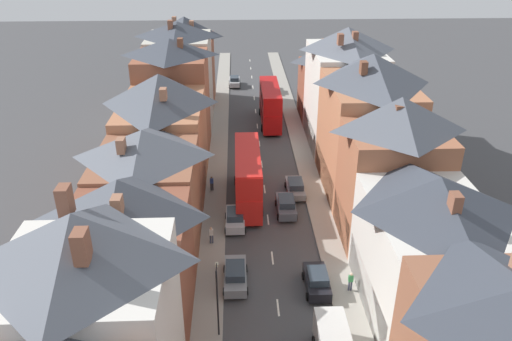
{
  "coord_description": "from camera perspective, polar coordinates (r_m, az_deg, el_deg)",
  "views": [
    {
      "loc": [
        -2.73,
        -15.99,
        25.35
      ],
      "look_at": [
        -0.9,
        30.04,
        2.19
      ],
      "focal_mm": 35.0,
      "sensor_mm": 36.0,
      "label": 1
    }
  ],
  "objects": [
    {
      "name": "car_parked_left_b",
      "position": [
        51.47,
        4.51,
        -1.89
      ],
      "size": [
        1.9,
        4.34,
        1.57
      ],
      "color": "gray",
      "rests_on": "ground"
    },
    {
      "name": "car_near_blue",
      "position": [
        39.08,
        6.98,
        -12.36
      ],
      "size": [
        1.9,
        3.95,
        1.71
      ],
      "color": "black",
      "rests_on": "ground"
    },
    {
      "name": "double_decker_bus_lead",
      "position": [
        68.95,
        1.62,
        7.61
      ],
      "size": [
        2.74,
        10.8,
        5.3
      ],
      "color": "#B70F0F",
      "rests_on": "ground"
    },
    {
      "name": "terrace_row_right",
      "position": [
        44.99,
        14.64,
        0.78
      ],
      "size": [
        8.0,
        65.86,
        14.43
      ],
      "color": "#935138",
      "rests_on": "ground"
    },
    {
      "name": "double_decker_bus_mid_street",
      "position": [
        49.21,
        -0.95,
        -0.57
      ],
      "size": [
        2.74,
        10.8,
        5.3
      ],
      "color": "red",
      "rests_on": "ground"
    },
    {
      "name": "pavement_left",
      "position": [
        59.66,
        -4.34,
        1.54
      ],
      "size": [
        2.2,
        104.0,
        0.14
      ],
      "primitive_type": "cube",
      "color": "gray",
      "rests_on": "ground"
    },
    {
      "name": "centre_line_dashes",
      "position": [
        57.9,
        0.66,
        0.73
      ],
      "size": [
        0.14,
        97.8,
        0.01
      ],
      "color": "silver",
      "rests_on": "ground"
    },
    {
      "name": "car_parked_right_a",
      "position": [
        48.1,
        3.46,
        -3.98
      ],
      "size": [
        1.9,
        4.25,
        1.71
      ],
      "color": "#4C515B",
      "rests_on": "ground"
    },
    {
      "name": "street_lamp",
      "position": [
        33.8,
        -4.43,
        -14.26
      ],
      "size": [
        0.2,
        1.12,
        5.5
      ],
      "color": "black",
      "rests_on": "ground"
    },
    {
      "name": "pedestrian_near_right",
      "position": [
        39.15,
        10.77,
        -12.28
      ],
      "size": [
        0.36,
        0.22,
        1.61
      ],
      "color": "#3D4256",
      "rests_on": "pavement_right"
    },
    {
      "name": "pavement_right",
      "position": [
        60.13,
        5.42,
        1.7
      ],
      "size": [
        2.2,
        104.0,
        0.14
      ],
      "primitive_type": "cube",
      "color": "gray",
      "rests_on": "ground"
    },
    {
      "name": "pedestrian_mid_left",
      "position": [
        43.66,
        -5.13,
        -7.28
      ],
      "size": [
        0.36,
        0.22,
        1.61
      ],
      "color": "#3D4256",
      "rests_on": "pavement_left"
    },
    {
      "name": "car_near_silver",
      "position": [
        46.08,
        -2.4,
        -5.46
      ],
      "size": [
        1.9,
        4.03,
        1.69
      ],
      "color": "#B7BABF",
      "rests_on": "ground"
    },
    {
      "name": "car_mid_white",
      "position": [
        82.83,
        1.89,
        9.44
      ],
      "size": [
        1.9,
        4.48,
        1.59
      ],
      "color": "silver",
      "rests_on": "ground"
    },
    {
      "name": "car_far_grey",
      "position": [
        39.4,
        -2.37,
        -11.82
      ],
      "size": [
        1.9,
        4.44,
        1.66
      ],
      "color": "gray",
      "rests_on": "ground"
    },
    {
      "name": "pedestrian_mid_right",
      "position": [
        51.85,
        -5.08,
        -1.39
      ],
      "size": [
        0.36,
        0.22,
        1.61
      ],
      "color": "#23232D",
      "rests_on": "pavement_left"
    },
    {
      "name": "car_mid_black",
      "position": [
        86.27,
        -2.47,
        10.16
      ],
      "size": [
        1.9,
        4.2,
        1.68
      ],
      "color": "#B7BABF",
      "rests_on": "ground"
    },
    {
      "name": "terrace_row_left",
      "position": [
        47.27,
        -11.16,
        2.34
      ],
      "size": [
        8.0,
        74.45,
        14.22
      ],
      "color": "#A36042",
      "rests_on": "ground"
    }
  ]
}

